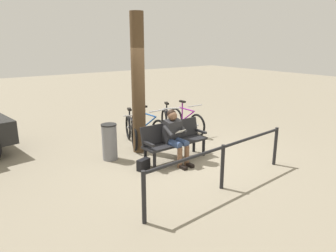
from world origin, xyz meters
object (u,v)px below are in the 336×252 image
person_reading (175,134)px  bicycle_black (168,123)px  tree_trunk (138,85)px  bicycle_blue (131,131)px  bicycle_orange (186,121)px  bicycle_purple (148,127)px  litter_bin (110,142)px  handbag (143,164)px  bench (174,138)px

person_reading → bicycle_black: 2.12m
tree_trunk → bicycle_black: bearing=-153.8°
bicycle_blue → tree_trunk: bearing=11.1°
bicycle_orange → bicycle_purple: size_ratio=1.00×
bicycle_purple → bicycle_blue: same height
litter_bin → bicycle_blue: 1.14m
bicycle_orange → bicycle_purple: bearing=-93.6°
handbag → person_reading: bearing=176.2°
bicycle_purple → bicycle_blue: 0.61m
bicycle_black → bicycle_blue: 1.27m
bicycle_orange → bicycle_blue: (1.87, 0.02, 0.00)m
tree_trunk → bicycle_purple: tree_trunk is taller
litter_bin → bicycle_purple: (-1.53, -0.77, -0.06)m
bicycle_purple → bicycle_blue: size_ratio=1.05×
bicycle_orange → bicycle_purple: same height
litter_bin → bicycle_black: size_ratio=0.53×
bench → litter_bin: bearing=-38.7°
bench → handbag: 0.97m
bench → person_reading: bearing=58.7°
handbag → bicycle_black: (-1.90, -1.73, 0.24)m
tree_trunk → bicycle_blue: 1.42m
bicycle_orange → litter_bin: bearing=-76.0°
handbag → litter_bin: 1.07m
litter_bin → bicycle_black: (-2.20, -0.75, -0.06)m
tree_trunk → bicycle_purple: size_ratio=1.96×
person_reading → litter_bin: bearing=-46.0°
tree_trunk → litter_bin: (0.84, 0.08, -1.23)m
tree_trunk → bicycle_black: (-1.36, -0.67, -1.29)m
person_reading → bicycle_orange: person_reading is taller
bench → litter_bin: bench is taller
person_reading → tree_trunk: size_ratio=0.36×
person_reading → bicycle_blue: person_reading is taller
bicycle_black → bicycle_blue: (1.27, 0.09, 0.00)m
bench → bicycle_blue: bearing=-83.1°
handbag → litter_bin: litter_bin is taller
handbag → bicycle_blue: bicycle_blue is taller
bicycle_black → person_reading: bearing=-9.5°
bench → bicycle_purple: 1.68m
handbag → bicycle_purple: size_ratio=0.18×
handbag → bicycle_blue: (-0.64, -1.64, 0.24)m
bench → tree_trunk: (0.34, -0.95, 1.14)m
person_reading → bicycle_black: (-1.11, -1.78, -0.31)m
person_reading → bicycle_blue: 1.73m
person_reading → bicycle_blue: bearing=-87.1°
litter_bin → bicycle_black: bearing=-161.3°
tree_trunk → bench: bearing=109.7°
tree_trunk → litter_bin: size_ratio=3.93×
bicycle_orange → bicycle_black: bearing=-96.0°
bicycle_black → tree_trunk: bearing=-41.2°
tree_trunk → litter_bin: tree_trunk is taller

